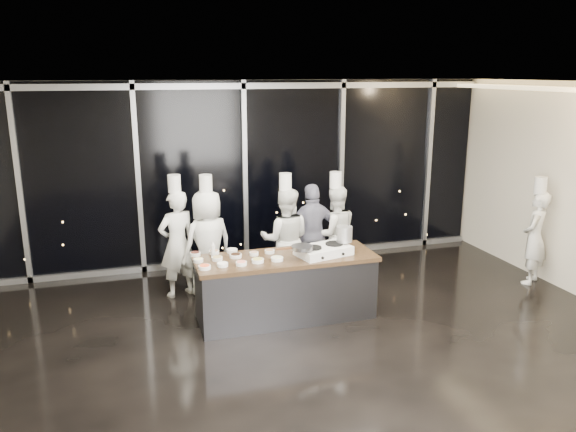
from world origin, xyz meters
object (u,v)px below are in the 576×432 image
demo_counter (286,287)px  chef_left (208,243)px  chef_right (335,233)px  chef_far_left (177,242)px  guest (313,234)px  chef_center (285,239)px  chef_side (535,236)px  frying_pan (301,248)px  stove (323,250)px  stock_pot (344,234)px

demo_counter → chef_left: size_ratio=1.32×
chef_right → chef_far_left: bearing=-3.0°
guest → chef_left: bearing=-0.2°
chef_center → guest: 0.51m
chef_far_left → chef_left: (0.45, -0.11, -0.01)m
demo_counter → chef_side: size_ratio=1.41×
chef_far_left → chef_side: chef_far_left is taller
frying_pan → chef_left: (-1.05, 1.34, -0.23)m
chef_center → chef_right: (0.87, 0.14, -0.02)m
chef_far_left → chef_right: chef_far_left is taller
demo_counter → chef_far_left: (-1.33, 1.26, 0.39)m
demo_counter → chef_right: chef_right is taller
demo_counter → frying_pan: 0.66m
chef_right → stove: bearing=61.5°
chef_far_left → chef_right: size_ratio=1.04×
chef_left → chef_center: (1.19, -0.12, -0.01)m
frying_pan → stock_pot: bearing=0.5°
stock_pot → chef_center: (-0.54, 1.05, -0.33)m
stock_pot → frying_pan: bearing=-166.2°
guest → stove: bearing=77.0°
chef_far_left → guest: size_ratio=1.15×
stock_pot → chef_center: 1.23m
chef_left → frying_pan: bearing=107.2°
chef_right → chef_side: size_ratio=1.04×
demo_counter → chef_left: 1.50m
demo_counter → chef_center: (0.30, 1.03, 0.37)m
frying_pan → stove: bearing=2.4°
stock_pot → chef_far_left: bearing=149.5°
demo_counter → chef_right: bearing=45.0°
chef_center → guest: chef_center is taller
chef_center → chef_left: bearing=10.8°
frying_pan → chef_far_left: (-1.49, 1.45, -0.22)m
stove → chef_left: (-1.40, 1.24, -0.13)m
chef_center → demo_counter: bearing=90.2°
chef_side → chef_left: bearing=-48.0°
chef_left → chef_center: 1.19m
stove → chef_left: size_ratio=0.43×
chef_center → guest: bearing=-149.1°
stock_pot → chef_right: bearing=74.7°
demo_counter → chef_right: size_ratio=1.36×
guest → chef_side: bearing=163.1°
stock_pot → chef_side: size_ratio=0.12×
stock_pot → guest: (-0.05, 1.18, -0.33)m
stove → frying_pan: size_ratio=1.50×
frying_pan → chef_left: size_ratio=0.28×
guest → frying_pan: bearing=64.6°
frying_pan → guest: bearing=51.5°
chef_left → stove: bearing=117.6°
stove → chef_right: size_ratio=0.44×
stove → chef_right: chef_right is taller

